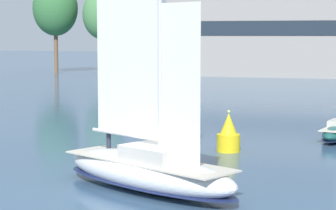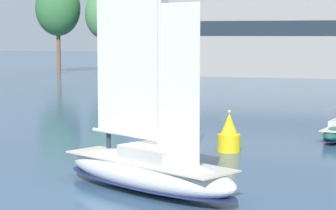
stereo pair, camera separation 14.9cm
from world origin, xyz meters
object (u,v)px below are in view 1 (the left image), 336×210
(tree_shore_center, at_px, (55,9))
(channel_buoy, at_px, (229,135))
(tree_shore_right, at_px, (103,15))
(sailboat_main, at_px, (148,166))

(tree_shore_center, distance_m, channel_buoy, 74.99)
(channel_buoy, bearing_deg, tree_shore_right, 117.18)
(tree_shore_right, distance_m, channel_buoy, 70.12)
(sailboat_main, bearing_deg, channel_buoy, 81.36)
(tree_shore_right, distance_m, sailboat_main, 78.16)
(tree_shore_center, xyz_separation_m, sailboat_main, (38.81, -72.17, -9.38))
(tree_shore_center, xyz_separation_m, tree_shore_right, (8.48, -0.62, -1.05))
(tree_shore_right, height_order, sailboat_main, tree_shore_right)
(tree_shore_right, height_order, channel_buoy, tree_shore_right)
(sailboat_main, distance_m, channel_buoy, 9.74)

